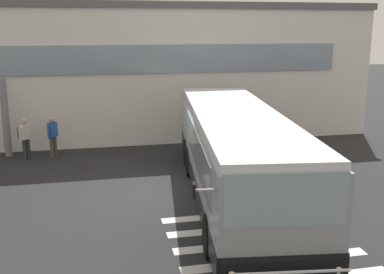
{
  "coord_description": "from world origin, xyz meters",
  "views": [
    {
      "loc": [
        -1.86,
        -14.0,
        5.14
      ],
      "look_at": [
        1.36,
        0.93,
        1.5
      ],
      "focal_mm": 43.32,
      "sensor_mm": 36.0,
      "label": 1
    }
  ],
  "objects_px": {
    "bus_main_foreground": "(235,156)",
    "passenger_near_column": "(25,136)",
    "entry_support_column": "(6,118)",
    "passenger_by_doorway": "(53,135)"
  },
  "relations": [
    {
      "from": "passenger_by_doorway",
      "to": "bus_main_foreground",
      "type": "bearing_deg",
      "value": -45.82
    },
    {
      "from": "bus_main_foreground",
      "to": "passenger_near_column",
      "type": "relative_size",
      "value": 6.98
    },
    {
      "from": "entry_support_column",
      "to": "passenger_near_column",
      "type": "relative_size",
      "value": 1.9
    },
    {
      "from": "bus_main_foreground",
      "to": "passenger_near_column",
      "type": "height_order",
      "value": "bus_main_foreground"
    },
    {
      "from": "entry_support_column",
      "to": "passenger_by_doorway",
      "type": "distance_m",
      "value": 2.01
    },
    {
      "from": "passenger_near_column",
      "to": "entry_support_column",
      "type": "bearing_deg",
      "value": 136.22
    },
    {
      "from": "entry_support_column",
      "to": "bus_main_foreground",
      "type": "height_order",
      "value": "entry_support_column"
    },
    {
      "from": "entry_support_column",
      "to": "passenger_by_doorway",
      "type": "height_order",
      "value": "entry_support_column"
    },
    {
      "from": "passenger_by_doorway",
      "to": "passenger_near_column",
      "type": "bearing_deg",
      "value": -169.35
    },
    {
      "from": "entry_support_column",
      "to": "passenger_by_doorway",
      "type": "relative_size",
      "value": 1.9
    }
  ]
}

